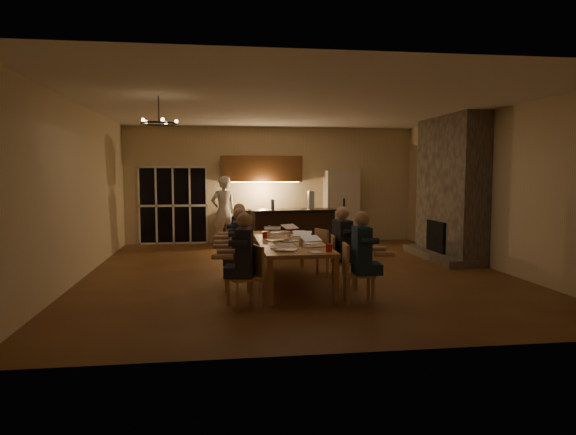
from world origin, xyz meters
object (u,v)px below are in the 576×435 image
Objects in this scene: bar_blender at (311,200)px; plate_near at (312,244)px; standing_person at (223,212)px; person_left_near at (244,260)px; laptop_a at (286,243)px; laptop_b at (314,240)px; chair_right_near at (359,273)px; chair_left_near at (244,277)px; person_right_near at (362,258)px; person_left_mid at (240,249)px; can_cola at (269,229)px; chandelier at (159,124)px; plate_far at (306,234)px; redcup_far at (290,229)px; laptop_f at (293,227)px; mug_front at (286,241)px; laptop_d at (301,235)px; laptop_e at (272,228)px; chair_right_mid at (345,262)px; refrigerator at (341,207)px; redcup_near at (329,248)px; can_silver at (301,242)px; mug_mid at (289,234)px; person_right_mid at (342,247)px; redcup_mid at (265,235)px; chair_left_mid at (237,264)px; chair_right_far at (330,252)px; bar_island at (293,232)px; mug_back at (267,233)px; bar_bottle at (273,205)px; person_left_far at (239,240)px; laptop_c at (276,234)px; dining_table at (289,262)px.

plate_near is at bearing -109.20° from bar_blender.
person_left_near is at bearing 71.12° from standing_person.
laptop_b is (0.50, 0.33, 0.00)m from laptop_a.
chair_right_near is 2.09× the size of bar_blender.
standing_person is (-0.21, 6.16, 0.48)m from chair_left_near.
chair_right_near is 0.25m from person_right_near.
person_right_near and person_left_mid have the same top height.
can_cola is 2.01m from plate_near.
can_cola is at bearing 38.37° from chandelier.
plate_near is (2.50, -0.38, -1.99)m from chandelier.
can_cola is 0.52× the size of plate_far.
laptop_a reaches higher than redcup_far.
plate_near is at bearing -118.58° from laptop_f.
laptop_d is at bearing 47.58° from mug_front.
plate_near is 3.84m from bar_blender.
chair_left_near is 2.78× the size of laptop_e.
plate_far is (0.12, 1.30, 0.00)m from plate_near.
laptop_d is at bearing 79.14° from laptop_b.
chandelier is 3.31m from laptop_f.
chair_left_near is 1.00× the size of chair_right_mid.
person_left_near is at bearing -48.02° from chandelier.
laptop_b is (-1.88, -5.82, -0.14)m from refrigerator.
redcup_near is at bearing -85.35° from redcup_far.
laptop_d is at bearing 79.80° from can_silver.
can_silver is (0.03, -1.21, 0.01)m from mug_mid.
person_right_mid reaches higher than redcup_near.
redcup_mid is at bearing 78.68° from standing_person.
person_right_near is 2.05m from person_left_mid.
laptop_b is (2.48, -0.67, -1.89)m from chandelier.
person_left_mid is at bearing -16.91° from chandelier.
chair_left_mid is 1.00× the size of chair_right_far.
bar_island is 2.16m from laptop_e.
mug_back is (-2.48, -4.30, -0.20)m from refrigerator.
chandelier reaches higher than bar_blender.
redcup_near is at bearing -82.92° from plate_near.
chair_left_mid is at bearing -126.47° from bar_blender.
laptop_e is at bearing 98.95° from can_silver.
laptop_f is (1.18, 1.57, 0.42)m from chair_left_mid.
bar_bottle is (-0.79, 4.60, 0.76)m from chair_right_near.
chandelier is at bearing 76.24° from person_right_mid.
person_left_far is 13.80× the size of mug_mid.
redcup_near is 2.15m from plate_far.
person_left_far is 1.87m from laptop_a.
chandelier is 2.72m from laptop_c.
mug_front is 3.56m from bar_bottle.
standing_person is 15.48× the size of redcup_far.
bar_blender is (1.16, 2.13, 0.43)m from laptop_e.
dining_table is 1.24m from laptop_a.
plate_near is 1.30m from plate_far.
chair_right_near is 2.55m from mug_back.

